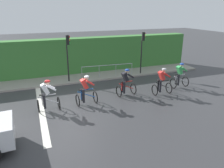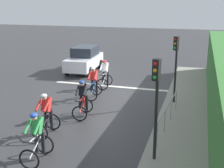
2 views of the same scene
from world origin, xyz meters
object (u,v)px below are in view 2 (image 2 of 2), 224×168
(traffic_light_near_crossing, at_px, (176,60))
(cyclist_trailing, at_px, (105,74))
(pedestrian_railing_kerbside, at_px, (168,109))
(traffic_light_far_junction, at_px, (156,96))
(car_white, at_px, (84,59))
(cyclist_lead, at_px, (37,138))
(cyclist_fourth, at_px, (94,83))
(cyclist_second, at_px, (46,115))
(cyclist_mid, at_px, (83,99))

(traffic_light_near_crossing, bearing_deg, cyclist_trailing, -24.55)
(pedestrian_railing_kerbside, bearing_deg, traffic_light_far_junction, 87.60)
(car_white, bearing_deg, traffic_light_near_crossing, 141.36)
(traffic_light_far_junction, bearing_deg, cyclist_lead, 14.66)
(cyclist_fourth, relative_size, traffic_light_near_crossing, 0.50)
(cyclist_lead, xyz_separation_m, cyclist_fourth, (0.48, -6.51, 0.00))
(cyclist_fourth, xyz_separation_m, car_white, (2.74, -5.59, 0.08))
(traffic_light_near_crossing, bearing_deg, cyclist_second, 48.57)
(traffic_light_near_crossing, distance_m, traffic_light_far_junction, 5.71)
(car_white, height_order, traffic_light_far_junction, traffic_light_far_junction)
(cyclist_lead, bearing_deg, cyclist_second, -70.02)
(traffic_light_near_crossing, bearing_deg, cyclist_lead, 61.46)
(cyclist_second, height_order, cyclist_trailing, same)
(cyclist_trailing, distance_m, car_white, 4.48)
(cyclist_mid, bearing_deg, pedestrian_railing_kerbside, 177.10)
(cyclist_trailing, bearing_deg, pedestrian_railing_kerbside, 131.14)
(cyclist_fourth, xyz_separation_m, cyclist_trailing, (0.04, -2.02, 0.00))
(cyclist_fourth, bearing_deg, pedestrian_railing_kerbside, 146.29)
(cyclist_fourth, height_order, traffic_light_far_junction, traffic_light_far_junction)
(cyclist_trailing, bearing_deg, cyclist_lead, 93.44)
(cyclist_lead, relative_size, cyclist_trailing, 1.00)
(cyclist_trailing, height_order, car_white, car_white)
(cyclist_mid, height_order, pedestrian_railing_kerbside, cyclist_mid)
(cyclist_second, bearing_deg, traffic_light_far_junction, 168.20)
(traffic_light_near_crossing, bearing_deg, car_white, -38.64)
(traffic_light_near_crossing, height_order, traffic_light_far_junction, same)
(cyclist_mid, xyz_separation_m, traffic_light_near_crossing, (-3.66, -2.71, 1.43))
(cyclist_mid, relative_size, cyclist_trailing, 1.00)
(cyclist_lead, distance_m, car_white, 12.52)
(car_white, bearing_deg, cyclist_second, 103.95)
(cyclist_fourth, height_order, traffic_light_near_crossing, traffic_light_near_crossing)
(cyclist_mid, relative_size, pedestrian_railing_kerbside, 0.42)
(cyclist_fourth, relative_size, cyclist_trailing, 1.00)
(cyclist_lead, xyz_separation_m, cyclist_second, (0.66, -1.80, 0.00))
(cyclist_lead, height_order, cyclist_fourth, same)
(cyclist_lead, height_order, traffic_light_far_junction, traffic_light_far_junction)
(cyclist_fourth, height_order, cyclist_trailing, same)
(cyclist_trailing, distance_m, traffic_light_far_junction, 8.73)
(cyclist_second, bearing_deg, cyclist_lead, 109.98)
(cyclist_second, distance_m, cyclist_mid, 2.21)
(cyclist_second, height_order, traffic_light_far_junction, traffic_light_far_junction)
(cyclist_mid, xyz_separation_m, cyclist_trailing, (0.47, -4.59, 0.00))
(cyclist_mid, height_order, traffic_light_far_junction, traffic_light_far_junction)
(cyclist_second, relative_size, pedestrian_railing_kerbside, 0.42)
(cyclist_fourth, relative_size, traffic_light_far_junction, 0.50)
(cyclist_lead, relative_size, cyclist_mid, 1.00)
(traffic_light_near_crossing, bearing_deg, cyclist_mid, 36.50)
(traffic_light_near_crossing, bearing_deg, pedestrian_railing_kerbside, 90.99)
(cyclist_lead, xyz_separation_m, cyclist_mid, (0.05, -3.93, 0.00))
(cyclist_lead, bearing_deg, traffic_light_near_crossing, -118.54)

